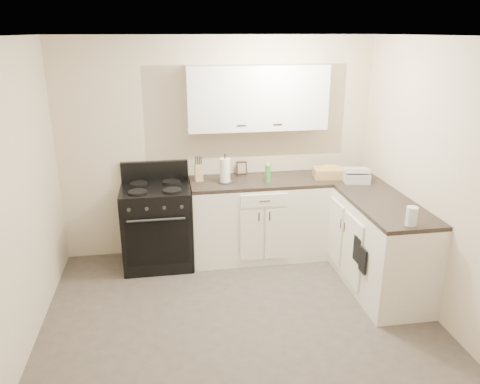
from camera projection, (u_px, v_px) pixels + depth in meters
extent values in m
plane|color=#473F38|center=(244.00, 334.00, 4.14)|extent=(3.60, 3.60, 0.00)
plane|color=white|center=(245.00, 36.00, 3.32)|extent=(3.60, 3.60, 0.00)
plane|color=beige|center=(218.00, 148.00, 5.41)|extent=(3.60, 0.00, 3.60)
plane|color=beige|center=(451.00, 189.00, 4.00)|extent=(0.00, 3.60, 3.60)
plane|color=beige|center=(5.00, 215.00, 3.45)|extent=(0.00, 3.60, 3.60)
plane|color=beige|center=(315.00, 341.00, 2.05)|extent=(3.60, 0.00, 3.60)
cube|color=white|center=(258.00, 220.00, 5.45)|extent=(1.55, 0.60, 0.90)
cube|color=white|center=(369.00, 236.00, 5.01)|extent=(0.60, 1.90, 0.90)
cube|color=black|center=(259.00, 181.00, 5.30)|extent=(1.55, 0.60, 0.04)
cube|color=black|center=(373.00, 195.00, 4.86)|extent=(0.60, 1.90, 0.04)
cube|color=white|center=(257.00, 98.00, 5.14)|extent=(1.55, 0.30, 0.70)
cube|color=black|center=(157.00, 226.00, 5.25)|extent=(0.76, 0.65, 0.92)
cube|color=tan|center=(199.00, 173.00, 5.23)|extent=(0.09, 0.08, 0.19)
cylinder|color=white|center=(225.00, 170.00, 5.16)|extent=(0.12, 0.12, 0.27)
cylinder|color=green|center=(268.00, 174.00, 5.19)|extent=(0.07, 0.07, 0.19)
cube|color=black|center=(242.00, 168.00, 5.46)|extent=(0.13, 0.04, 0.16)
cube|color=tan|center=(328.00, 173.00, 5.35)|extent=(0.36, 0.26, 0.11)
cube|color=silver|center=(356.00, 177.00, 5.22)|extent=(0.32, 0.30, 0.10)
cylinder|color=silver|center=(412.00, 216.00, 4.03)|extent=(0.13, 0.13, 0.17)
cube|color=black|center=(363.00, 260.00, 4.40)|extent=(0.02, 0.14, 0.24)
cube|color=black|center=(357.00, 249.00, 4.52)|extent=(0.02, 0.15, 0.25)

